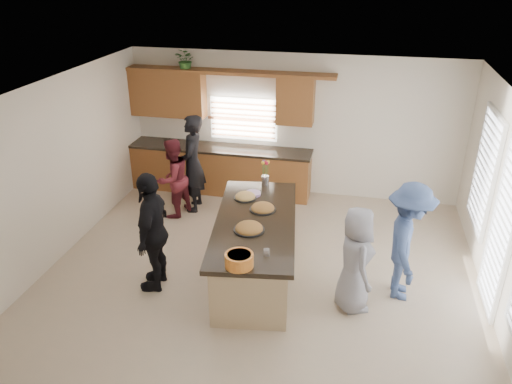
% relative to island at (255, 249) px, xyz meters
% --- Properties ---
extents(floor, '(6.50, 6.50, 0.00)m').
position_rel_island_xyz_m(floor, '(0.07, 0.13, -0.45)').
color(floor, tan).
rests_on(floor, ground).
extents(room_shell, '(6.52, 6.02, 2.81)m').
position_rel_island_xyz_m(room_shell, '(0.07, 0.13, 1.45)').
color(room_shell, silver).
rests_on(room_shell, ground).
extents(back_cabinetry, '(4.08, 0.66, 2.46)m').
position_rel_island_xyz_m(back_cabinetry, '(-1.40, 2.86, 0.46)').
color(back_cabinetry, brown).
rests_on(back_cabinetry, ground).
extents(right_wall_glazing, '(0.06, 4.00, 2.25)m').
position_rel_island_xyz_m(right_wall_glazing, '(3.29, -0.01, 0.89)').
color(right_wall_glazing, white).
rests_on(right_wall_glazing, ground).
extents(island, '(1.51, 2.83, 0.95)m').
position_rel_island_xyz_m(island, '(0.00, 0.00, 0.00)').
color(island, tan).
rests_on(island, ground).
extents(platter_front, '(0.43, 0.43, 0.18)m').
position_rel_island_xyz_m(platter_front, '(-0.02, -0.32, 0.53)').
color(platter_front, black).
rests_on(platter_front, island).
extents(platter_mid, '(0.39, 0.39, 0.16)m').
position_rel_island_xyz_m(platter_mid, '(0.04, 0.33, 0.52)').
color(platter_mid, black).
rests_on(platter_mid, island).
extents(platter_back, '(0.35, 0.35, 0.14)m').
position_rel_island_xyz_m(platter_back, '(-0.31, 0.66, 0.52)').
color(platter_back, black).
rests_on(platter_back, island).
extents(salad_bowl, '(0.36, 0.36, 0.17)m').
position_rel_island_xyz_m(salad_bowl, '(0.06, -1.20, 0.59)').
color(salad_bowl, orange).
rests_on(salad_bowl, island).
extents(clear_cup, '(0.08, 0.08, 0.09)m').
position_rel_island_xyz_m(clear_cup, '(0.34, -0.89, 0.54)').
color(clear_cup, white).
rests_on(clear_cup, island).
extents(plate_stack, '(0.25, 0.25, 0.04)m').
position_rel_island_xyz_m(plate_stack, '(-0.22, 0.81, 0.52)').
color(plate_stack, '#A77EB8').
rests_on(plate_stack, island).
extents(flower_vase, '(0.14, 0.14, 0.43)m').
position_rel_island_xyz_m(flower_vase, '(-0.11, 1.25, 0.72)').
color(flower_vase, silver).
rests_on(flower_vase, island).
extents(potted_plant, '(0.49, 0.47, 0.43)m').
position_rel_island_xyz_m(potted_plant, '(-2.01, 2.95, 2.16)').
color(potted_plant, '#356D2B').
rests_on(potted_plant, back_cabinetry).
extents(woman_left_back, '(0.53, 0.73, 1.85)m').
position_rel_island_xyz_m(woman_left_back, '(-1.62, 1.92, 0.47)').
color(woman_left_back, black).
rests_on(woman_left_back, ground).
extents(woman_left_mid, '(0.81, 0.89, 1.49)m').
position_rel_island_xyz_m(woman_left_mid, '(-1.89, 1.59, 0.29)').
color(woman_left_mid, maroon).
rests_on(woman_left_mid, ground).
extents(woman_left_front, '(0.54, 1.09, 1.80)m').
position_rel_island_xyz_m(woman_left_front, '(-1.36, -0.55, 0.45)').
color(woman_left_front, black).
rests_on(woman_left_front, ground).
extents(woman_right_back, '(0.68, 1.14, 1.74)m').
position_rel_island_xyz_m(woman_right_back, '(2.14, -0.02, 0.42)').
color(woman_right_back, '#3A5080').
rests_on(woman_right_back, ground).
extents(woman_right_front, '(0.70, 0.86, 1.52)m').
position_rel_island_xyz_m(woman_right_front, '(1.46, -0.44, 0.31)').
color(woman_right_front, gray).
rests_on(woman_right_front, ground).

